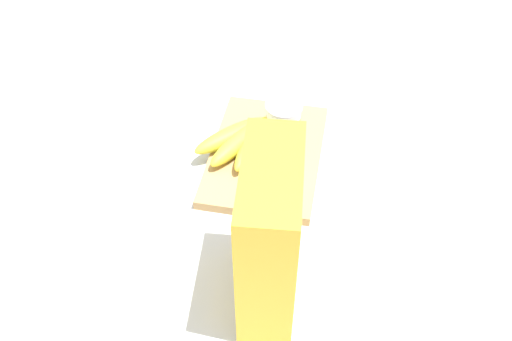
{
  "coord_description": "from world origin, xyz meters",
  "views": [
    {
      "loc": [
        0.76,
        0.13,
        0.77
      ],
      "look_at": [
        0.1,
        0.0,
        0.07
      ],
      "focal_mm": 39.49,
      "sensor_mm": 36.0,
      "label": 1
    }
  ],
  "objects_px": {
    "cutting_board": "(266,155)",
    "yogurt_cup_front": "(283,122)",
    "banana_bunch": "(241,140)",
    "cereal_box": "(270,237)",
    "yogurt_cup_back": "(278,153)"
  },
  "relations": [
    {
      "from": "cereal_box",
      "to": "banana_bunch",
      "type": "xyz_separation_m",
      "value": [
        -0.29,
        -0.11,
        -0.1
      ]
    },
    {
      "from": "cereal_box",
      "to": "yogurt_cup_front",
      "type": "distance_m",
      "value": 0.34
    },
    {
      "from": "banana_bunch",
      "to": "cereal_box",
      "type": "bearing_deg",
      "value": 19.77
    },
    {
      "from": "cutting_board",
      "to": "yogurt_cup_front",
      "type": "height_order",
      "value": "yogurt_cup_front"
    },
    {
      "from": "yogurt_cup_front",
      "to": "yogurt_cup_back",
      "type": "xyz_separation_m",
      "value": [
        0.08,
        0.0,
        -0.0
      ]
    },
    {
      "from": "yogurt_cup_front",
      "to": "yogurt_cup_back",
      "type": "height_order",
      "value": "yogurt_cup_front"
    },
    {
      "from": "cutting_board",
      "to": "cereal_box",
      "type": "height_order",
      "value": "cereal_box"
    },
    {
      "from": "cutting_board",
      "to": "banana_bunch",
      "type": "relative_size",
      "value": 1.75
    },
    {
      "from": "cereal_box",
      "to": "yogurt_cup_back",
      "type": "height_order",
      "value": "cereal_box"
    },
    {
      "from": "cutting_board",
      "to": "yogurt_cup_back",
      "type": "height_order",
      "value": "yogurt_cup_back"
    },
    {
      "from": "yogurt_cup_front",
      "to": "cereal_box",
      "type": "bearing_deg",
      "value": 5.2
    },
    {
      "from": "yogurt_cup_back",
      "to": "yogurt_cup_front",
      "type": "bearing_deg",
      "value": -177.74
    },
    {
      "from": "cutting_board",
      "to": "yogurt_cup_front",
      "type": "relative_size",
      "value": 3.6
    },
    {
      "from": "yogurt_cup_front",
      "to": "banana_bunch",
      "type": "xyz_separation_m",
      "value": [
        0.04,
        -0.08,
        -0.02
      ]
    },
    {
      "from": "banana_bunch",
      "to": "cutting_board",
      "type": "bearing_deg",
      "value": 85.6
    }
  ]
}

